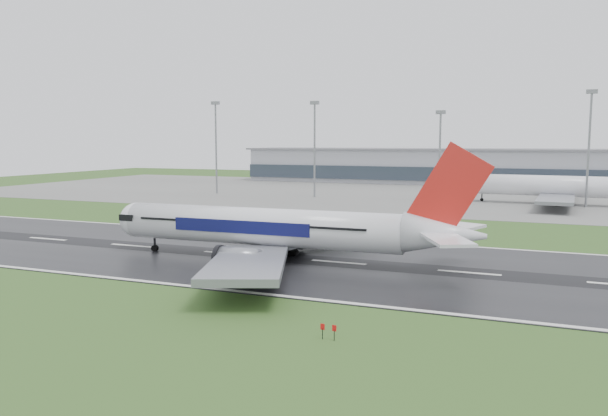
% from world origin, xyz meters
% --- Properties ---
extents(ground, '(520.00, 520.00, 0.00)m').
position_xyz_m(ground, '(0.00, 0.00, 0.00)').
color(ground, '#2B4D1C').
rests_on(ground, ground).
extents(runway, '(400.00, 45.00, 0.10)m').
position_xyz_m(runway, '(0.00, 0.00, 0.05)').
color(runway, black).
rests_on(runway, ground).
extents(apron, '(400.00, 130.00, 0.08)m').
position_xyz_m(apron, '(0.00, 125.00, 0.04)').
color(apron, slate).
rests_on(apron, ground).
extents(terminal, '(240.00, 36.00, 15.00)m').
position_xyz_m(terminal, '(0.00, 185.00, 7.50)').
color(terminal, '#999BA4').
rests_on(terminal, ground).
extents(main_airliner, '(62.70, 59.83, 18.15)m').
position_xyz_m(main_airliner, '(-28.28, -2.47, 9.18)').
color(main_airliner, white).
rests_on(main_airliner, runway).
extents(parked_airliner, '(64.39, 60.45, 17.88)m').
position_xyz_m(parked_airliner, '(14.41, 104.85, 9.02)').
color(parked_airliner, white).
rests_on(parked_airliner, apron).
extents(floodmast_0, '(0.64, 0.64, 32.20)m').
position_xyz_m(floodmast_0, '(-100.06, 100.00, 16.10)').
color(floodmast_0, gray).
rests_on(floodmast_0, ground).
extents(floodmast_1, '(0.64, 0.64, 31.39)m').
position_xyz_m(floodmast_1, '(-61.74, 100.00, 15.70)').
color(floodmast_1, gray).
rests_on(floodmast_1, ground).
extents(floodmast_2, '(0.64, 0.64, 27.48)m').
position_xyz_m(floodmast_2, '(-19.78, 100.00, 13.74)').
color(floodmast_2, gray).
rests_on(floodmast_2, ground).
extents(floodmast_3, '(0.64, 0.64, 32.53)m').
position_xyz_m(floodmast_3, '(22.35, 100.00, 16.27)').
color(floodmast_3, gray).
rests_on(floodmast_3, ground).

